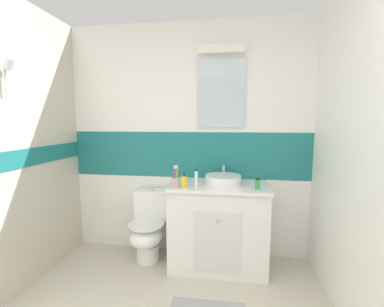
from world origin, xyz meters
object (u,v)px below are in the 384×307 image
object	(u,v)px
toothpaste_tube_upright	(196,179)
toothbrush_cup	(175,181)
perfume_flask_small	(258,184)
sink_basin	(223,179)
toilet	(148,228)
soap_dispenser	(184,182)

from	to	relation	value
toothpaste_tube_upright	toothbrush_cup	bearing A→B (deg)	-179.07
perfume_flask_small	toothpaste_tube_upright	xyz separation A→B (m)	(-0.56, -0.03, 0.03)
sink_basin	toilet	world-z (taller)	sink_basin
sink_basin	toothpaste_tube_upright	bearing A→B (deg)	-140.95
sink_basin	toothpaste_tube_upright	world-z (taller)	toothpaste_tube_upright
toilet	sink_basin	bearing A→B (deg)	0.09
perfume_flask_small	toothpaste_tube_upright	world-z (taller)	toothpaste_tube_upright
toilet	soap_dispenser	size ratio (longest dim) A/B	5.03
sink_basin	toothbrush_cup	bearing A→B (deg)	-155.63
toothbrush_cup	toothpaste_tube_upright	distance (m)	0.20
toilet	toothbrush_cup	distance (m)	0.68
sink_basin	soap_dispenser	distance (m)	0.41
sink_basin	soap_dispenser	bearing A→B (deg)	-151.75
sink_basin	soap_dispenser	world-z (taller)	sink_basin
toothbrush_cup	perfume_flask_small	xyz separation A→B (m)	(0.76, 0.03, -0.00)
toilet	perfume_flask_small	bearing A→B (deg)	-8.56
toilet	toothpaste_tube_upright	size ratio (longest dim) A/B	4.13
toilet	toothpaste_tube_upright	xyz separation A→B (m)	(0.54, -0.20, 0.59)
sink_basin	toothpaste_tube_upright	xyz separation A→B (m)	(-0.24, -0.20, 0.04)
toothpaste_tube_upright	perfume_flask_small	bearing A→B (deg)	3.17
perfume_flask_small	toothbrush_cup	bearing A→B (deg)	-177.42
toilet	perfume_flask_small	xyz separation A→B (m)	(1.09, -0.16, 0.56)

